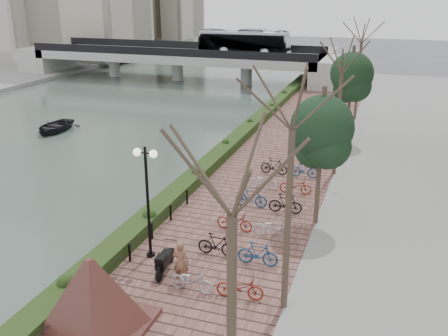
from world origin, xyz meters
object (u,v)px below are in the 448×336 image
at_px(granite_monument, 92,296).
at_px(boat, 54,126).
at_px(motorcycle, 165,259).
at_px(lamppost, 147,179).
at_px(pedestrian, 181,262).

xyz_separation_m(granite_monument, boat, (-17.27, 21.09, -1.39)).
distance_m(granite_monument, motorcycle, 4.15).
distance_m(granite_monument, lamppost, 5.39).
bearing_deg(lamppost, motorcycle, -39.90).
height_order(granite_monument, pedestrian, granite_monument).
height_order(lamppost, pedestrian, lamppost).
xyz_separation_m(granite_monument, lamppost, (-0.51, 4.95, 2.09)).
distance_m(granite_monument, boat, 27.29).
relative_size(granite_monument, motorcycle, 2.90).
xyz_separation_m(lamppost, motorcycle, (1.10, -0.92, -2.90)).
relative_size(lamppost, pedestrian, 2.79).
bearing_deg(motorcycle, granite_monument, -104.55).
xyz_separation_m(granite_monument, motorcycle, (0.59, 4.02, -0.81)).
relative_size(motorcycle, pedestrian, 0.99).
height_order(lamppost, motorcycle, lamppost).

